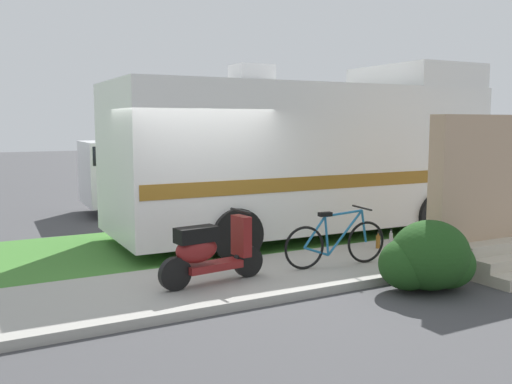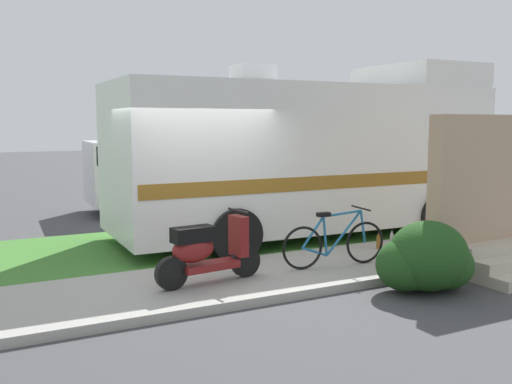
{
  "view_description": "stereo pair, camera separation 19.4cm",
  "coord_description": "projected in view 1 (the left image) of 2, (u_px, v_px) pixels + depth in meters",
  "views": [
    {
      "loc": [
        -3.51,
        -8.14,
        2.28
      ],
      "look_at": [
        1.1,
        0.3,
        1.1
      ],
      "focal_mm": 39.71,
      "sensor_mm": 36.0,
      "label": 1
    },
    {
      "loc": [
        -3.33,
        -8.23,
        2.28
      ],
      "look_at": [
        1.1,
        0.3,
        1.1
      ],
      "focal_mm": 39.71,
      "sensor_mm": 36.0,
      "label": 2
    }
  ],
  "objects": [
    {
      "name": "ground_plane",
      "position": [
        204.0,
        266.0,
        9.03
      ],
      "size": [
        80.0,
        80.0,
        0.0
      ],
      "primitive_type": "plane",
      "color": "#424244"
    },
    {
      "name": "sidewalk",
      "position": [
        238.0,
        281.0,
        7.98
      ],
      "size": [
        24.0,
        2.0,
        0.12
      ],
      "color": "#9E9B93",
      "rests_on": "ground"
    },
    {
      "name": "grass_strip",
      "position": [
        172.0,
        246.0,
        10.33
      ],
      "size": [
        24.0,
        3.4,
        0.08
      ],
      "color": "#3D752D",
      "rests_on": "ground"
    },
    {
      "name": "motorhome_rv",
      "position": [
        307.0,
        154.0,
        11.21
      ],
      "size": [
        7.54,
        2.86,
        3.48
      ],
      "color": "silver",
      "rests_on": "ground"
    },
    {
      "name": "scooter",
      "position": [
        209.0,
        251.0,
        7.56
      ],
      "size": [
        1.59,
        0.52,
        0.97
      ],
      "color": "black",
      "rests_on": "ground"
    },
    {
      "name": "bicycle",
      "position": [
        336.0,
        242.0,
        8.54
      ],
      "size": [
        1.71,
        0.52,
        0.88
      ],
      "color": "black",
      "rests_on": "ground"
    },
    {
      "name": "pickup_truck_near",
      "position": [
        163.0,
        174.0,
        14.62
      ],
      "size": [
        5.27,
        2.43,
        1.82
      ],
      "color": "silver",
      "rests_on": "ground"
    },
    {
      "name": "porch_steps",
      "position": [
        487.0,
        209.0,
        8.7
      ],
      "size": [
        2.0,
        1.26,
        2.4
      ],
      "color": "#BCB29E",
      "rests_on": "ground"
    },
    {
      "name": "bush_by_porch",
      "position": [
        428.0,
        259.0,
        7.65
      ],
      "size": [
        1.34,
        1.01,
        0.95
      ],
      "color": "#1E4719",
      "rests_on": "ground"
    },
    {
      "name": "bottle_green",
      "position": [
        378.0,
        241.0,
        9.78
      ],
      "size": [
        0.07,
        0.07,
        0.28
      ],
      "color": "brown",
      "rests_on": "ground"
    },
    {
      "name": "bottle_spare",
      "position": [
        391.0,
        239.0,
        9.92
      ],
      "size": [
        0.06,
        0.06,
        0.3
      ],
      "color": "#B2B2B7",
      "rests_on": "ground"
    }
  ]
}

